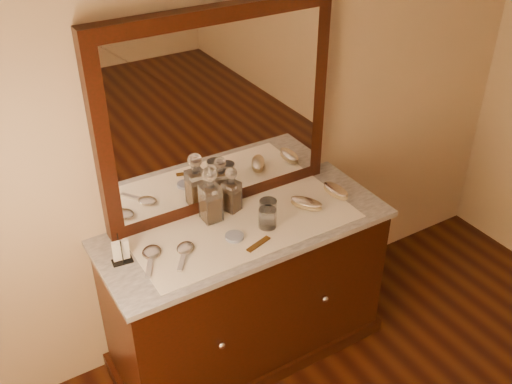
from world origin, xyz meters
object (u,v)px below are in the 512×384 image
hand_mirror_inner (185,250)px  brush_near (306,203)px  decanter_right (232,194)px  dresser_cabinet (246,293)px  mirror_frame (218,113)px  napkin_rack (121,252)px  brush_far (336,191)px  pin_dish (234,237)px  hand_mirror_outer (151,255)px  comb (258,244)px  decanter_left (211,200)px

hand_mirror_inner → brush_near: bearing=0.7°
decanter_right → brush_near: bearing=-28.1°
dresser_cabinet → hand_mirror_inner: (-0.34, -0.04, 0.45)m
mirror_frame → hand_mirror_inner: size_ratio=5.94×
napkin_rack → brush_far: 1.15m
pin_dish → hand_mirror_inner: hand_mirror_inner is taller
mirror_frame → napkin_rack: bearing=-162.3°
hand_mirror_outer → pin_dish: bearing=-10.8°
hand_mirror_outer → brush_far: bearing=-1.3°
napkin_rack → brush_near: (0.95, -0.08, -0.03)m
brush_far → comb: bearing=-164.9°
dresser_cabinet → pin_dish: pin_dish is taller
dresser_cabinet → pin_dish: 0.47m
decanter_right → brush_near: (0.33, -0.18, -0.07)m
decanter_left → decanter_right: size_ratio=1.20×
decanter_left → decanter_right: decanter_left is taller
decanter_right → hand_mirror_outer: (-0.49, -0.14, -0.09)m
napkin_rack → decanter_right: bearing=8.9°
brush_far → brush_near: bearing=-175.2°
mirror_frame → decanter_right: (0.01, -0.10, -0.40)m
brush_far → hand_mirror_inner: bearing=-178.4°
mirror_frame → decanter_right: 0.41m
mirror_frame → brush_far: bearing=-25.5°
pin_dish → napkin_rack: napkin_rack is taller
napkin_rack → decanter_right: (0.62, 0.10, 0.04)m
comb → decanter_left: decanter_left is taller
decanter_right → mirror_frame: bearing=95.2°
decanter_left → decanter_right: 0.13m
dresser_cabinet → decanter_left: bearing=132.9°
pin_dish → decanter_right: bearing=63.4°
mirror_frame → comb: (-0.03, -0.41, -0.49)m
mirror_frame → hand_mirror_inner: mirror_frame is taller
napkin_rack → brush_near: 0.95m
decanter_left → hand_mirror_inner: bearing=-143.4°
comb → napkin_rack: (-0.58, 0.22, 0.05)m
brush_near → brush_far: size_ratio=1.04×
mirror_frame → decanter_left: 0.42m
brush_far → napkin_rack: bearing=176.9°
hand_mirror_outer → brush_near: bearing=-2.8°
mirror_frame → hand_mirror_outer: bearing=-154.2°
decanter_left → brush_far: size_ratio=1.69×
hand_mirror_inner → comb: bearing=-22.1°
brush_near → brush_far: same height
hand_mirror_outer → hand_mirror_inner: (0.14, -0.05, -0.00)m
napkin_rack → decanter_left: decanter_left is taller
dresser_cabinet → hand_mirror_inner: bearing=-173.7°
mirror_frame → comb: bearing=-93.6°
brush_near → brush_far: (0.20, 0.02, 0.00)m
brush_near → hand_mirror_inner: (-0.68, -0.01, -0.01)m
pin_dish → decanter_right: size_ratio=0.36×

